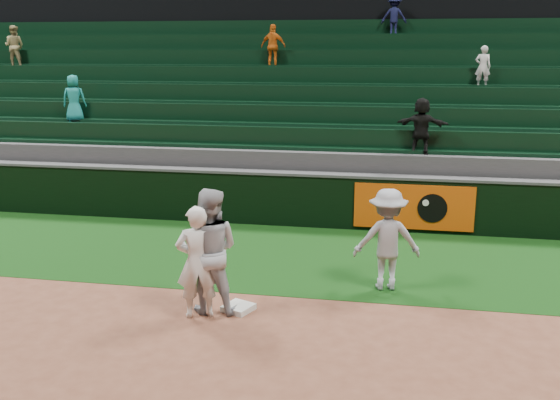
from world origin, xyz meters
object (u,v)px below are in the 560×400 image
object	(u,v)px
first_baseman	(197,262)
baserunner	(209,251)
first_base	(238,308)
base_coach	(387,239)

from	to	relation	value
first_baseman	baserunner	bearing A→B (deg)	-136.04
first_base	first_baseman	bearing A→B (deg)	-150.20
first_base	first_baseman	xyz separation A→B (m)	(-0.55, -0.31, 0.83)
base_coach	first_base	bearing A→B (deg)	22.24
first_baseman	base_coach	size ratio (longest dim) A/B	1.01
first_baseman	baserunner	xyz separation A→B (m)	(0.12, 0.24, 0.11)
first_base	baserunner	size ratio (longest dim) A/B	0.21
baserunner	first_baseman	bearing A→B (deg)	60.22
first_base	base_coach	bearing A→B (deg)	31.16
baserunner	base_coach	xyz separation A→B (m)	(2.67, 1.43, -0.10)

